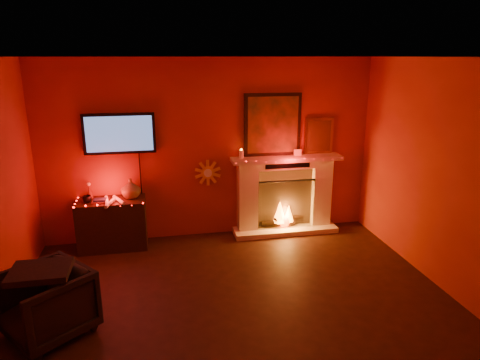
{
  "coord_description": "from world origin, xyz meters",
  "views": [
    {
      "loc": [
        -0.79,
        -3.76,
        2.72
      ],
      "look_at": [
        0.29,
        1.7,
        1.09
      ],
      "focal_mm": 32.0,
      "sensor_mm": 36.0,
      "label": 1
    }
  ],
  "objects_px": {
    "tv": "(120,134)",
    "console_table": "(113,221)",
    "fireplace": "(284,187)",
    "sunburst_clock": "(208,173)",
    "armchair": "(47,303)"
  },
  "relations": [
    {
      "from": "tv",
      "to": "console_table",
      "type": "xyz_separation_m",
      "value": [
        -0.17,
        -0.19,
        -1.24
      ]
    },
    {
      "from": "tv",
      "to": "console_table",
      "type": "distance_m",
      "value": 1.27
    },
    {
      "from": "fireplace",
      "to": "tv",
      "type": "distance_m",
      "value": 2.61
    },
    {
      "from": "fireplace",
      "to": "console_table",
      "type": "distance_m",
      "value": 2.63
    },
    {
      "from": "console_table",
      "to": "fireplace",
      "type": "bearing_deg",
      "value": 2.8
    },
    {
      "from": "armchair",
      "to": "console_table",
      "type": "bearing_deg",
      "value": 127.39
    },
    {
      "from": "tv",
      "to": "fireplace",
      "type": "bearing_deg",
      "value": -1.5
    },
    {
      "from": "fireplace",
      "to": "tv",
      "type": "xyz_separation_m",
      "value": [
        -2.44,
        0.06,
        0.92
      ]
    },
    {
      "from": "sunburst_clock",
      "to": "tv",
      "type": "bearing_deg",
      "value": -178.76
    },
    {
      "from": "tv",
      "to": "console_table",
      "type": "relative_size",
      "value": 1.22
    },
    {
      "from": "tv",
      "to": "sunburst_clock",
      "type": "xyz_separation_m",
      "value": [
        1.25,
        0.03,
        -0.65
      ]
    },
    {
      "from": "fireplace",
      "to": "armchair",
      "type": "xyz_separation_m",
      "value": [
        -3.09,
        -2.12,
        -0.38
      ]
    },
    {
      "from": "console_table",
      "to": "armchair",
      "type": "distance_m",
      "value": 2.05
    },
    {
      "from": "sunburst_clock",
      "to": "fireplace",
      "type": "bearing_deg",
      "value": -4.37
    },
    {
      "from": "tv",
      "to": "armchair",
      "type": "height_order",
      "value": "tv"
    }
  ]
}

